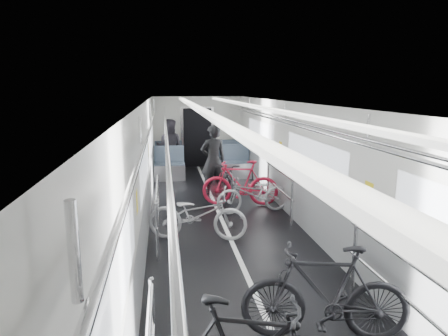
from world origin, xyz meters
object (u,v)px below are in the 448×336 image
at_px(bike_left_far, 198,214).
at_px(bike_right_far, 240,183).
at_px(person_seated, 169,147).
at_px(bike_aisle, 229,179).
at_px(bike_right_near, 325,293).
at_px(person_standing, 213,160).
at_px(bike_right_mid, 253,193).

xyz_separation_m(bike_left_far, bike_right_far, (1.15, 1.98, 0.06)).
height_order(bike_right_far, person_seated, person_seated).
bearing_deg(bike_right_far, bike_aisle, -162.27).
xyz_separation_m(bike_right_near, bike_right_far, (0.05, 5.10, -0.01)).
height_order(bike_left_far, person_standing, person_standing).
bearing_deg(bike_left_far, person_standing, 1.10).
xyz_separation_m(bike_right_near, bike_aisle, (-0.06, 6.01, -0.11)).
relative_size(bike_right_mid, bike_aisle, 1.00).
relative_size(bike_right_near, person_standing, 1.00).
relative_size(bike_right_mid, person_standing, 0.92).
height_order(bike_right_far, person_standing, person_standing).
height_order(bike_right_mid, person_seated, person_seated).
bearing_deg(bike_right_mid, bike_aisle, -177.08).
bearing_deg(bike_aisle, person_standing, 179.48).
relative_size(bike_aisle, person_standing, 0.92).
height_order(bike_left_far, bike_aisle, bike_left_far).
distance_m(person_standing, person_seated, 2.80).
bearing_deg(bike_right_near, bike_left_far, -148.60).
xyz_separation_m(bike_right_near, person_seated, (-1.50, 8.71, 0.33)).
relative_size(bike_right_near, bike_aisle, 1.09).
relative_size(bike_right_far, person_standing, 0.98).
height_order(bike_left_far, bike_right_far, bike_right_far).
bearing_deg(person_standing, bike_right_near, 84.22).
height_order(bike_right_mid, person_standing, person_standing).
xyz_separation_m(bike_right_mid, person_seated, (-1.73, 4.21, 0.44)).
bearing_deg(bike_right_mid, person_standing, -165.00).
relative_size(bike_right_near, bike_right_mid, 1.09).
xyz_separation_m(bike_aisle, person_seated, (-1.44, 2.70, 0.44)).
bearing_deg(bike_right_far, person_seated, -145.90).
bearing_deg(bike_left_far, bike_right_far, -16.79).
bearing_deg(person_standing, bike_aisle, 155.70).
relative_size(bike_aisle, person_seated, 0.94).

